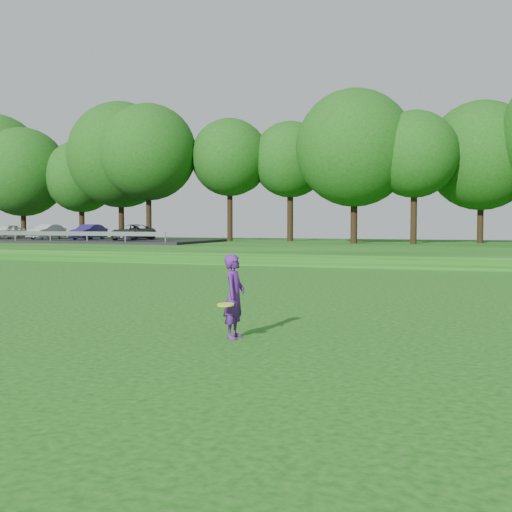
% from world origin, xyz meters
% --- Properties ---
extents(ground, '(140.00, 140.00, 0.00)m').
position_xyz_m(ground, '(0.00, 0.00, 0.00)').
color(ground, '#10430C').
rests_on(ground, ground).
extents(berm, '(130.00, 30.00, 0.60)m').
position_xyz_m(berm, '(0.00, 34.00, 0.30)').
color(berm, '#10430C').
rests_on(berm, ground).
extents(walking_path, '(130.00, 1.60, 0.04)m').
position_xyz_m(walking_path, '(0.00, 20.00, 0.02)').
color(walking_path, gray).
rests_on(walking_path, ground).
extents(treeline, '(104.00, 7.00, 15.00)m').
position_xyz_m(treeline, '(0.00, 38.00, 8.10)').
color(treeline, '#1C420F').
rests_on(treeline, berm).
extents(parking_lot, '(24.00, 9.00, 1.38)m').
position_xyz_m(parking_lot, '(-23.63, 32.79, 0.99)').
color(parking_lot, black).
rests_on(parking_lot, berm).
extents(woman, '(0.41, 0.91, 1.55)m').
position_xyz_m(woman, '(3.21, 0.49, 0.77)').
color(woman, '#531B7D').
rests_on(woman, ground).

